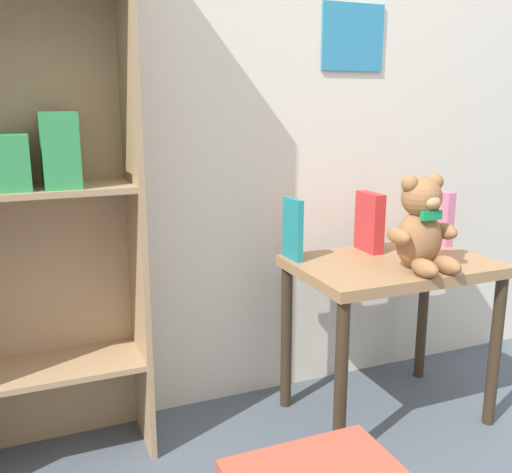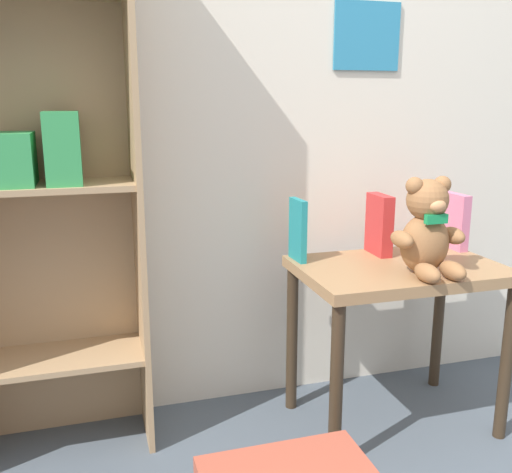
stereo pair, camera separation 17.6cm
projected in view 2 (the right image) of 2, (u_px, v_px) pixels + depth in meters
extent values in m
cube|color=silver|center=(284.00, 55.00, 1.97)|extent=(4.80, 0.06, 2.50)
cube|color=teal|center=(367.00, 36.00, 2.01)|extent=(0.25, 0.01, 0.23)
cube|color=tan|center=(136.00, 183.00, 1.74)|extent=(0.02, 0.27, 1.70)
cube|color=tan|center=(46.00, 181.00, 1.78)|extent=(0.55, 0.02, 1.70)
cube|color=tan|center=(58.00, 358.00, 1.79)|extent=(0.52, 0.24, 0.02)
cube|color=tan|center=(43.00, 187.00, 1.67)|extent=(0.52, 0.24, 0.02)
cube|color=#33934C|center=(16.00, 159.00, 1.62)|extent=(0.10, 0.19, 0.15)
cube|color=#33934C|center=(63.00, 148.00, 1.65)|extent=(0.10, 0.19, 0.21)
cube|color=#9E754C|center=(399.00, 270.00, 1.88)|extent=(0.66, 0.44, 0.04)
cylinder|color=#37291A|center=(336.00, 389.00, 1.68)|extent=(0.04, 0.04, 0.53)
cylinder|color=#37291A|center=(507.00, 363.00, 1.85)|extent=(0.04, 0.04, 0.53)
cylinder|color=#37291A|center=(292.00, 339.00, 2.03)|extent=(0.04, 0.04, 0.53)
cylinder|color=#37291A|center=(438.00, 321.00, 2.20)|extent=(0.04, 0.04, 0.53)
ellipsoid|color=#99663D|center=(424.00, 244.00, 1.77)|extent=(0.16, 0.12, 0.19)
sphere|color=#99663D|center=(427.00, 200.00, 1.74)|extent=(0.13, 0.13, 0.13)
sphere|color=#99663D|center=(415.00, 186.00, 1.71)|extent=(0.05, 0.05, 0.05)
sphere|color=#99663D|center=(442.00, 185.00, 1.74)|extent=(0.05, 0.05, 0.05)
ellipsoid|color=tan|center=(438.00, 206.00, 1.69)|extent=(0.05, 0.04, 0.04)
ellipsoid|color=#99663D|center=(402.00, 239.00, 1.72)|extent=(0.05, 0.10, 0.05)
ellipsoid|color=#99663D|center=(453.00, 235.00, 1.77)|extent=(0.05, 0.10, 0.05)
ellipsoid|color=#99663D|center=(427.00, 273.00, 1.68)|extent=(0.06, 0.11, 0.06)
ellipsoid|color=#99663D|center=(453.00, 271.00, 1.71)|extent=(0.06, 0.11, 0.06)
cube|color=#198E4C|center=(436.00, 219.00, 1.70)|extent=(0.07, 0.02, 0.03)
cube|color=teal|center=(298.00, 230.00, 1.90)|extent=(0.03, 0.11, 0.21)
cube|color=red|center=(379.00, 225.00, 1.98)|extent=(0.05, 0.13, 0.21)
cube|color=#D17093|center=(454.00, 221.00, 2.07)|extent=(0.04, 0.14, 0.20)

